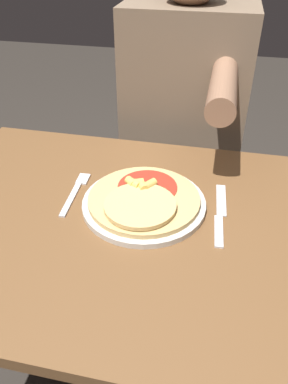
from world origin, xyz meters
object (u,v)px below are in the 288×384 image
Objects in this scene: pizza at (143,199)px; person_diner at (184,119)px; dining_table at (121,262)px; plate at (144,203)px; knife at (220,214)px; fork at (76,191)px.

person_diner is (0.03, 0.51, -0.04)m from pizza.
pizza is at bearing 47.11° from dining_table.
pizza is at bearing -98.15° from plate.
plate is at bearing 49.68° from dining_table.
dining_table is 0.77× the size of person_diner.
knife is at bearing 0.87° from plate.
plate is 1.63× the size of fork.
knife is (0.35, -0.02, 0.00)m from fork.
person_diner is (0.03, 0.51, -0.02)m from plate.
pizza is 0.18m from fork.
fork is 0.80× the size of knife.
person_diner reaches higher than plate.
dining_table is 0.27m from knife.
pizza reaches higher than knife.
knife reaches higher than dining_table.
knife is at bearing 2.69° from pizza.
person_diner reaches higher than fork.
pizza is at bearing -177.31° from knife.
knife is (0.22, 0.06, 0.14)m from dining_table.
knife is (0.18, 0.00, -0.00)m from plate.
dining_table is 5.52× the size of fork.
pizza is 0.52m from person_diner.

